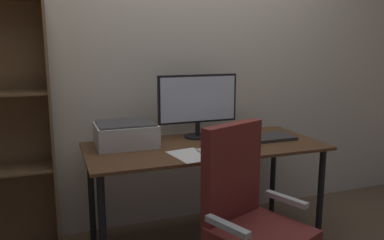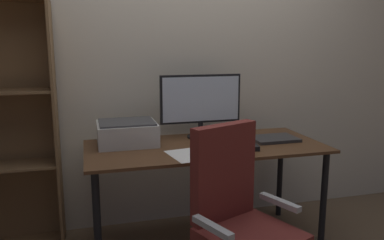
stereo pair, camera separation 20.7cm
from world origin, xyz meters
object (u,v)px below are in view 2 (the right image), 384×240
Objects in this scene: keyboard at (219,150)px; office_chair at (240,232)px; mouse at (254,147)px; coffee_mug at (224,136)px; bookshelf at (4,130)px; desk at (205,156)px; monitor at (201,102)px; printer at (127,133)px; laptop at (274,139)px.

keyboard is 0.62m from office_chair.
coffee_mug is (-0.12, 0.25, 0.03)m from mouse.
mouse reaches higher than keyboard.
bookshelf reaches higher than office_chair.
mouse is (0.27, -0.20, 0.10)m from desk.
office_chair reaches higher than keyboard.
coffee_mug is at bearing -12.22° from bookshelf.
mouse is (0.24, -0.43, -0.25)m from monitor.
desk is 0.56m from printer.
bookshelf reaches higher than printer.
office_chair is (-0.07, -0.95, -0.55)m from monitor.
keyboard is at bearing 60.79° from office_chair.
laptop reaches higher than keyboard.
coffee_mug is 1.51m from bookshelf.
laptop is at bearing 18.96° from keyboard.
office_chair is (-0.19, -0.77, -0.32)m from coffee_mug.
office_chair is (-0.07, -0.54, -0.29)m from keyboard.
monitor reaches higher than coffee_mug.
coffee_mug is at bearing 17.54° from desk.
monitor is 1.88× the size of laptop.
laptop is (0.49, -0.22, -0.26)m from monitor.
keyboard is 0.17× the size of bookshelf.
office_chair is at bearing -94.09° from monitor.
desk is 0.75m from office_chair.
laptop is 1.88m from bookshelf.
laptop is (0.25, 0.20, -0.01)m from mouse.
monitor is at bearing 124.04° from coffee_mug.
monitor reaches higher than desk.
monitor is 0.31m from coffee_mug.
bookshelf is at bearing 155.88° from keyboard.
keyboard is 3.02× the size of mouse.
mouse is (0.24, -0.02, 0.01)m from keyboard.
monitor is 0.55m from mouse.
coffee_mug is at bearing 172.16° from laptop.
printer is (-0.55, -0.06, -0.19)m from monitor.
monitor is at bearing 63.72° from office_chair.
bookshelf is (-1.32, 0.37, 0.19)m from desk.
coffee_mug is 0.25× the size of printer.
printer is at bearing 170.34° from laptop.
printer is (-0.78, 0.37, 0.06)m from mouse.
desk is 16.01× the size of coffee_mug.
desk is 2.68× the size of monitor.
printer is at bearing 169.84° from coffee_mug.
keyboard is 0.72× the size of printer.
mouse is at bearing -25.21° from printer.
monitor reaches higher than printer.
bookshelf is (-1.48, 0.32, 0.06)m from coffee_mug.
desk is 0.95× the size of bookshelf.
coffee_mug reaches higher than mouse.
desk is 1.39m from bookshelf.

